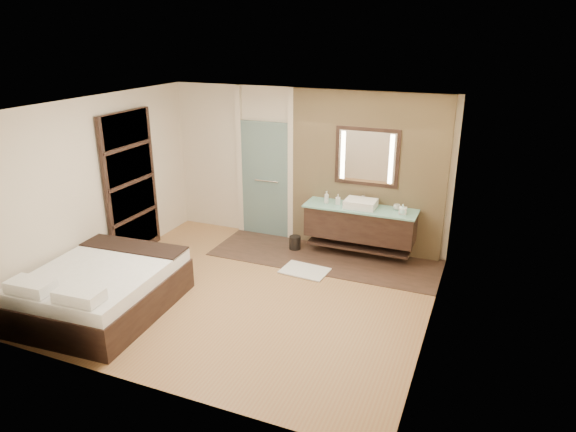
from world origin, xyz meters
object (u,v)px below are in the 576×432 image
at_px(vanity, 360,223).
at_px(mirror_unit, 367,157).
at_px(waste_bin, 295,243).
at_px(bed, 102,289).

bearing_deg(vanity, mirror_unit, 90.00).
xyz_separation_m(mirror_unit, waste_bin, (-1.09, -0.42, -1.53)).
height_order(mirror_unit, waste_bin, mirror_unit).
distance_m(mirror_unit, bed, 4.49).
bearing_deg(bed, vanity, 44.95).
distance_m(bed, waste_bin, 3.33).
relative_size(vanity, mirror_unit, 1.75).
distance_m(mirror_unit, waste_bin, 1.92).
height_order(vanity, bed, vanity).
height_order(vanity, waste_bin, vanity).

